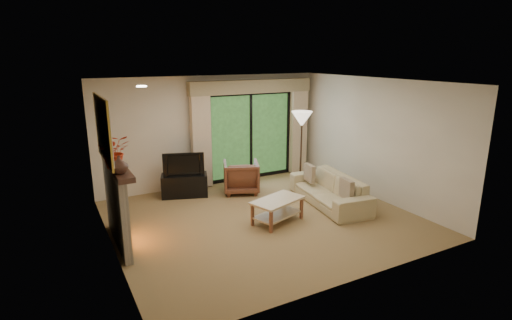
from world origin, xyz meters
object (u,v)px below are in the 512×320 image
armchair (241,177)px  sofa (329,190)px  media_console (185,185)px  coffee_table (277,211)px

armchair → sofa: bearing=152.2°
media_console → coffee_table: 2.46m
media_console → coffee_table: media_console is taller
armchair → sofa: 2.02m
coffee_table → sofa: bearing=-6.7°
sofa → armchair: bearing=-132.0°
armchair → coffee_table: 1.86m
media_console → armchair: armchair is taller
media_console → coffee_table: bearing=-45.2°
armchair → sofa: size_ratio=0.37×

